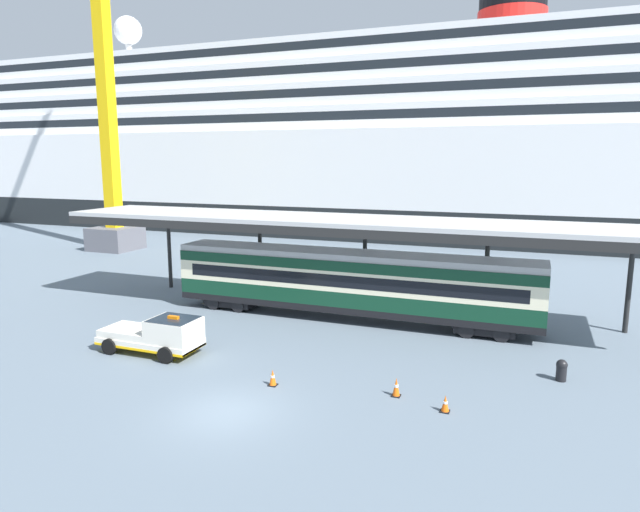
% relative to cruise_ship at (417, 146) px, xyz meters
% --- Properties ---
extents(ground_plane, '(400.00, 400.00, 0.00)m').
position_rel_cruise_ship_xyz_m(ground_plane, '(4.71, -58.24, -11.13)').
color(ground_plane, slate).
extents(cruise_ship, '(167.18, 30.70, 32.19)m').
position_rel_cruise_ship_xyz_m(cruise_ship, '(0.00, 0.00, 0.00)').
color(cruise_ship, black).
rests_on(cruise_ship, ground).
extents(platform_canopy, '(37.71, 5.93, 6.03)m').
position_rel_cruise_ship_xyz_m(platform_canopy, '(5.19, -44.37, -5.36)').
color(platform_canopy, '#B3B3B3').
rests_on(platform_canopy, ground).
extents(train_carriage, '(21.87, 2.81, 4.11)m').
position_rel_cruise_ship_xyz_m(train_carriage, '(5.19, -44.79, -8.82)').
color(train_carriage, black).
rests_on(train_carriage, ground).
extents(service_truck, '(5.20, 2.26, 2.02)m').
position_rel_cruise_ship_xyz_m(service_truck, '(-1.75, -53.84, -10.14)').
color(service_truck, silver).
rests_on(service_truck, ground).
extents(traffic_cone_near, '(0.36, 0.36, 0.71)m').
position_rel_cruise_ship_xyz_m(traffic_cone_near, '(5.24, -55.35, -10.78)').
color(traffic_cone_near, black).
rests_on(traffic_cone_near, ground).
extents(traffic_cone_mid, '(0.36, 0.36, 0.66)m').
position_rel_cruise_ship_xyz_m(traffic_cone_mid, '(12.45, -55.21, -10.81)').
color(traffic_cone_mid, black).
rests_on(traffic_cone_mid, ground).
extents(traffic_cone_far, '(0.36, 0.36, 0.78)m').
position_rel_cruise_ship_xyz_m(traffic_cone_far, '(10.38, -54.50, -10.75)').
color(traffic_cone_far, black).
rests_on(traffic_cone_far, ground).
extents(dockside_crane, '(17.35, 4.40, 55.85)m').
position_rel_cruise_ship_xyz_m(dockside_crane, '(-24.95, -29.35, 6.30)').
color(dockside_crane, '#595960').
rests_on(dockside_crane, ground).
extents(quay_bollard, '(0.48, 0.48, 0.96)m').
position_rel_cruise_ship_xyz_m(quay_bollard, '(16.69, -50.35, -10.61)').
color(quay_bollard, black).
rests_on(quay_bollard, ground).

